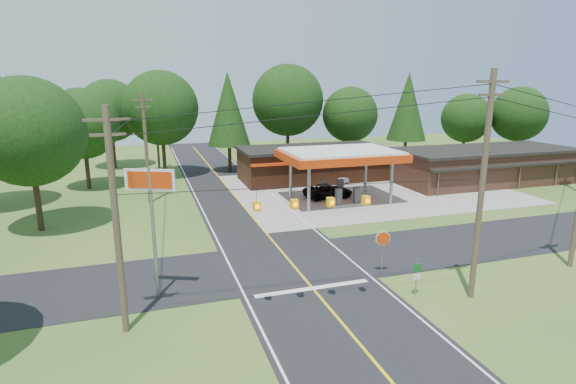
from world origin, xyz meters
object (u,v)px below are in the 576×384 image
object	(u,v)px
suv_car	(328,191)
octagonal_stop_sign	(383,242)
gas_canopy	(340,156)
big_stop_sign	(151,202)
sedan_car	(334,176)

from	to	relation	value
suv_car	octagonal_stop_sign	size ratio (longest dim) A/B	1.82
suv_car	octagonal_stop_sign	xyz separation A→B (m)	(-4.00, -17.51, 1.31)
gas_canopy	suv_car	xyz separation A→B (m)	(-0.50, 1.50, -3.60)
gas_canopy	big_stop_sign	size ratio (longest dim) A/B	1.54
suv_car	big_stop_sign	bearing A→B (deg)	131.91
sedan_car	octagonal_stop_sign	world-z (taller)	octagonal_stop_sign
suv_car	sedan_car	size ratio (longest dim) A/B	1.24
suv_car	big_stop_sign	xyz separation A→B (m)	(-16.50, -16.51, 4.45)
sedan_car	big_stop_sign	bearing A→B (deg)	-147.07
sedan_car	gas_canopy	bearing A→B (deg)	-126.63
suv_car	big_stop_sign	world-z (taller)	big_stop_sign
gas_canopy	big_stop_sign	xyz separation A→B (m)	(-17.00, -15.01, 0.85)
gas_canopy	sedan_car	xyz separation A→B (m)	(3.00, 8.00, -3.61)
gas_canopy	octagonal_stop_sign	bearing A→B (deg)	-105.69
gas_canopy	suv_car	size ratio (longest dim) A/B	2.21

